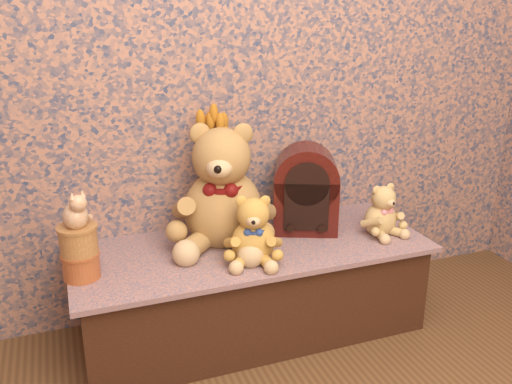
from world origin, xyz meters
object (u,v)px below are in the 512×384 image
(cathedral_radio, at_px, (306,188))
(teddy_small, at_px, (381,207))
(teddy_medium, at_px, (253,225))
(ceramic_vase, at_px, (217,210))
(cat_figurine, at_px, (75,208))
(biscuit_tin_lower, at_px, (81,266))
(teddy_large, at_px, (223,179))

(cathedral_radio, bearing_deg, teddy_small, -5.19)
(teddy_medium, height_order, ceramic_vase, teddy_medium)
(teddy_medium, distance_m, teddy_small, 0.59)
(ceramic_vase, relative_size, cat_figurine, 1.32)
(cat_figurine, bearing_deg, teddy_medium, -28.50)
(cathedral_radio, distance_m, cat_figurine, 0.93)
(teddy_small, height_order, cathedral_radio, cathedral_radio)
(biscuit_tin_lower, bearing_deg, cat_figurine, 0.00)
(teddy_large, distance_m, teddy_medium, 0.24)
(teddy_large, distance_m, cathedral_radio, 0.37)
(teddy_medium, xyz_separation_m, ceramic_vase, (-0.04, 0.32, -0.05))
(cat_figurine, bearing_deg, teddy_large, -8.45)
(teddy_large, bearing_deg, cat_figurine, -144.05)
(teddy_small, relative_size, ceramic_vase, 1.28)
(cat_figurine, bearing_deg, ceramic_vase, 1.74)
(teddy_small, height_order, cat_figurine, cat_figurine)
(teddy_medium, xyz_separation_m, cathedral_radio, (0.31, 0.20, 0.05))
(cathedral_radio, xyz_separation_m, cat_figurine, (-0.92, -0.13, 0.08))
(teddy_large, distance_m, teddy_small, 0.67)
(teddy_small, relative_size, cat_figurine, 1.68)
(teddy_medium, height_order, cathedral_radio, cathedral_radio)
(teddy_large, relative_size, biscuit_tin_lower, 4.11)
(teddy_large, xyz_separation_m, teddy_small, (0.64, -0.15, -0.15))
(biscuit_tin_lower, bearing_deg, cathedral_radio, 7.97)
(teddy_large, relative_size, cathedral_radio, 1.43)
(cathedral_radio, bearing_deg, ceramic_vase, -175.82)
(teddy_small, distance_m, biscuit_tin_lower, 1.20)
(biscuit_tin_lower, height_order, cat_figurine, cat_figurine)
(teddy_medium, height_order, biscuit_tin_lower, teddy_medium)
(teddy_medium, xyz_separation_m, biscuit_tin_lower, (-0.61, 0.07, -0.09))
(teddy_large, xyz_separation_m, cathedral_radio, (0.36, -0.00, -0.08))
(teddy_small, relative_size, biscuit_tin_lower, 1.83)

